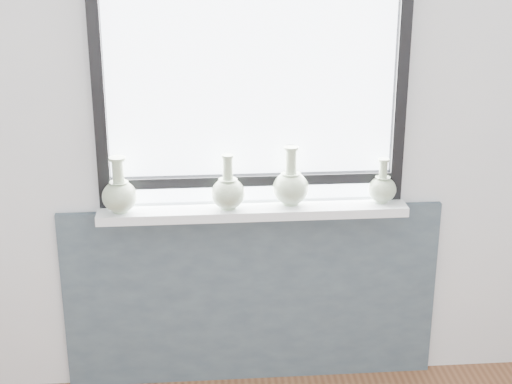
{
  "coord_description": "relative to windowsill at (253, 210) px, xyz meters",
  "views": [
    {
      "loc": [
        -0.25,
        -1.41,
        2.1
      ],
      "look_at": [
        0.0,
        1.55,
        1.02
      ],
      "focal_mm": 55.0,
      "sensor_mm": 36.0,
      "label": 1
    }
  ],
  "objects": [
    {
      "name": "back_wall",
      "position": [
        0.0,
        0.1,
        0.42
      ],
      "size": [
        3.6,
        0.02,
        2.6
      ],
      "primitive_type": "cube",
      "color": "silver",
      "rests_on": "ground"
    },
    {
      "name": "windowsill",
      "position": [
        0.0,
        0.0,
        0.0
      ],
      "size": [
        1.32,
        0.18,
        0.04
      ],
      "primitive_type": "cube",
      "color": "white",
      "rests_on": "apron_panel"
    },
    {
      "name": "apron_panel",
      "position": [
        0.0,
        0.07,
        -0.45
      ],
      "size": [
        1.7,
        0.03,
        0.86
      ],
      "primitive_type": "cube",
      "color": "#485963",
      "rests_on": "ground"
    },
    {
      "name": "vase_a",
      "position": [
        -0.56,
        -0.02,
        0.1
      ],
      "size": [
        0.15,
        0.15,
        0.24
      ],
      "rotation": [
        0.0,
        0.0,
        -0.26
      ],
      "color": "#A6BC98",
      "rests_on": "windowsill"
    },
    {
      "name": "window",
      "position": [
        0.0,
        0.06,
        0.56
      ],
      "size": [
        1.3,
        0.06,
        1.05
      ],
      "color": "black",
      "rests_on": "windowsill"
    },
    {
      "name": "vase_b",
      "position": [
        -0.11,
        -0.02,
        0.1
      ],
      "size": [
        0.14,
        0.14,
        0.24
      ],
      "rotation": [
        0.0,
        0.0,
        0.17
      ],
      "color": "#A6BC98",
      "rests_on": "windowsill"
    },
    {
      "name": "vase_c",
      "position": [
        0.16,
        0.01,
        0.1
      ],
      "size": [
        0.16,
        0.16,
        0.26
      ],
      "rotation": [
        0.0,
        0.0,
        0.06
      ],
      "color": "#A6BC98",
      "rests_on": "windowsill"
    },
    {
      "name": "vase_d",
      "position": [
        0.56,
        0.0,
        0.08
      ],
      "size": [
        0.12,
        0.12,
        0.2
      ],
      "rotation": [
        0.0,
        0.0,
        0.31
      ],
      "color": "#A6BC98",
      "rests_on": "windowsill"
    }
  ]
}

